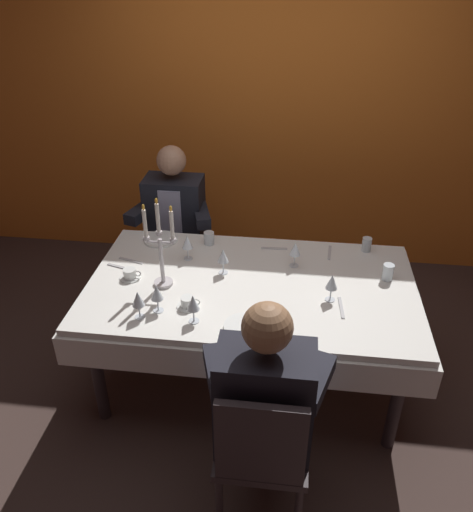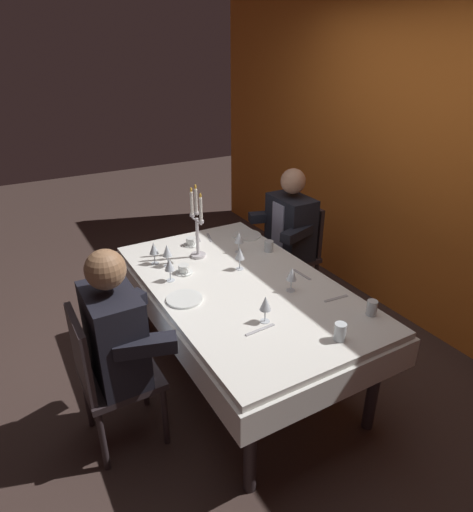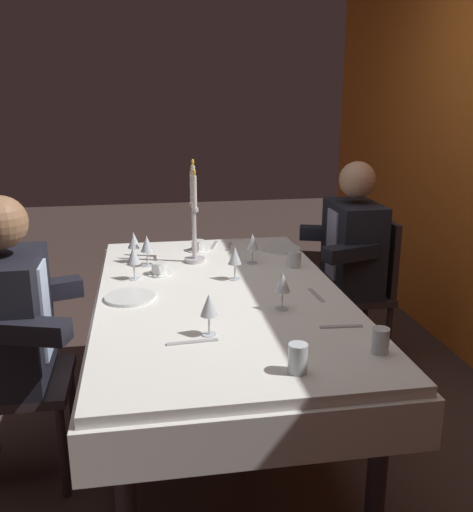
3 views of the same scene
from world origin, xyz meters
TOP-DOWN VIEW (x-y plane):
  - ground_plane at (0.00, 0.00)m, footprint 12.00×12.00m
  - back_wall at (0.00, 1.66)m, footprint 6.00×0.12m
  - dining_table at (0.00, 0.00)m, footprint 1.94×1.14m
  - candelabra at (-0.51, -0.07)m, footprint 0.19×0.11m
  - dinner_plate_0 at (0.01, -0.41)m, footprint 0.22×0.22m
  - dinner_plate_1 at (-0.65, 0.44)m, footprint 0.23×0.23m
  - wine_glass_0 at (-0.18, 0.09)m, footprint 0.07×0.07m
  - wine_glass_1 at (-0.26, -0.39)m, footprint 0.07×0.07m
  - wine_glass_2 at (0.24, 0.23)m, footprint 0.07×0.07m
  - wine_glass_3 at (-0.47, -0.32)m, footprint 0.07×0.07m
  - wine_glass_4 at (-0.55, -0.39)m, footprint 0.07×0.07m
  - wine_glass_5 at (0.45, -0.11)m, footprint 0.07×0.07m
  - wine_glass_6 at (-0.42, 0.23)m, footprint 0.07×0.07m
  - water_tumbler_0 at (0.79, 0.14)m, footprint 0.06×0.06m
  - water_tumbler_1 at (0.70, 0.47)m, footprint 0.06×0.06m
  - water_tumbler_2 at (-0.32, 0.43)m, footprint 0.07×0.07m
  - coffee_cup_0 at (-0.32, -0.27)m, footprint 0.13×0.12m
  - coffee_cup_1 at (-0.72, -0.03)m, footprint 0.13×0.12m
  - knife_0 at (0.51, -0.18)m, footprint 0.03×0.19m
  - fork_1 at (0.46, 0.41)m, footprint 0.03×0.17m
  - fork_2 at (-0.77, 0.15)m, footprint 0.17×0.06m
  - fork_3 at (-0.82, 0.07)m, footprint 0.17×0.07m
  - spoon_4 at (0.11, 0.42)m, footprint 0.17×0.03m
  - seated_diner_0 at (-0.66, 0.89)m, footprint 0.63×0.48m
  - seated_diner_1 at (0.15, -0.89)m, footprint 0.63×0.48m

SIDE VIEW (x-z plane):
  - ground_plane at x=0.00m, z-range 0.00..0.00m
  - dining_table at x=0.00m, z-range 0.25..0.99m
  - seated_diner_0 at x=-0.66m, z-range 0.12..1.36m
  - seated_diner_1 at x=0.15m, z-range 0.12..1.36m
  - knife_0 at x=0.51m, z-range 0.74..0.75m
  - fork_1 at x=0.46m, z-range 0.74..0.75m
  - fork_2 at x=-0.77m, z-range 0.74..0.75m
  - fork_3 at x=-0.82m, z-range 0.74..0.75m
  - spoon_4 at x=0.11m, z-range 0.74..0.75m
  - dinner_plate_0 at x=0.01m, z-range 0.74..0.75m
  - dinner_plate_1 at x=-0.65m, z-range 0.74..0.75m
  - coffee_cup_0 at x=-0.32m, z-range 0.74..0.80m
  - coffee_cup_1 at x=-0.72m, z-range 0.74..0.80m
  - water_tumbler_2 at x=-0.32m, z-range 0.74..0.82m
  - water_tumbler_1 at x=0.70m, z-range 0.74..0.83m
  - water_tumbler_0 at x=0.79m, z-range 0.74..0.84m
  - wine_glass_0 at x=-0.18m, z-range 0.77..0.94m
  - wine_glass_1 at x=-0.26m, z-range 0.77..0.94m
  - wine_glass_2 at x=0.24m, z-range 0.77..0.94m
  - wine_glass_4 at x=-0.55m, z-range 0.77..0.94m
  - wine_glass_5 at x=0.45m, z-range 0.77..0.94m
  - wine_glass_3 at x=-0.47m, z-range 0.77..0.94m
  - wine_glass_6 at x=-0.42m, z-range 0.77..0.94m
  - candelabra at x=-0.51m, z-range 0.69..1.23m
  - back_wall at x=0.00m, z-range 0.00..2.70m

